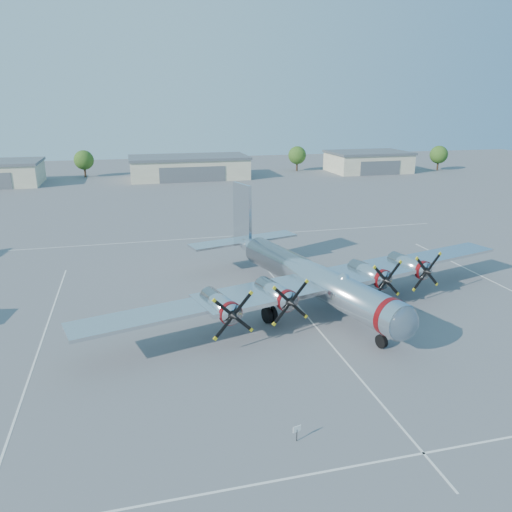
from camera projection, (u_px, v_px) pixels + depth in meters
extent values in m
plane|color=#5B5B5D|center=(294.00, 302.00, 47.23)|extent=(260.00, 260.00, 0.00)
cube|color=silver|center=(37.00, 354.00, 37.44)|extent=(0.15, 40.00, 0.01)
cube|color=silver|center=(313.00, 323.00, 42.60)|extent=(0.15, 40.00, 0.01)
cube|color=silver|center=(424.00, 453.00, 26.87)|extent=(60.00, 0.15, 0.01)
cube|color=silver|center=(238.00, 236.00, 70.37)|extent=(60.00, 0.15, 0.01)
cube|color=#B4AE8F|center=(189.00, 168.00, 122.43)|extent=(28.00, 14.00, 4.80)
cube|color=slate|center=(189.00, 157.00, 121.63)|extent=(28.60, 14.60, 0.60)
cube|color=slate|center=(193.00, 175.00, 116.08)|extent=(15.40, 0.20, 3.60)
cube|color=#B4AE8F|center=(368.00, 163.00, 133.68)|extent=(20.00, 14.00, 4.80)
cube|color=slate|center=(369.00, 152.00, 132.88)|extent=(20.60, 14.60, 0.60)
cube|color=slate|center=(380.00, 168.00, 127.33)|extent=(11.00, 0.20, 3.60)
cylinder|color=#382619|center=(85.00, 172.00, 124.27)|extent=(0.50, 0.50, 2.80)
sphere|color=#294A15|center=(84.00, 160.00, 123.43)|extent=(4.80, 4.80, 4.80)
cylinder|color=#382619|center=(297.00, 166.00, 135.31)|extent=(0.50, 0.50, 2.80)
sphere|color=#294A15|center=(297.00, 155.00, 134.47)|extent=(4.80, 4.80, 4.80)
cylinder|color=#382619|center=(438.00, 165.00, 136.82)|extent=(0.50, 0.50, 2.80)
sphere|color=#294A15|center=(439.00, 155.00, 135.97)|extent=(4.80, 4.80, 4.80)
cylinder|color=black|center=(297.00, 435.00, 27.74)|extent=(0.06, 0.06, 0.74)
cube|color=white|center=(297.00, 429.00, 27.62)|extent=(0.50, 0.17, 0.37)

